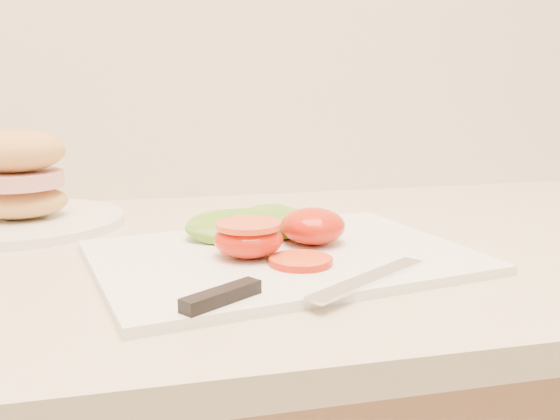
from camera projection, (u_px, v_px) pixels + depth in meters
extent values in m
cube|color=white|center=(282.00, 257.00, 0.68)|extent=(0.44, 0.35, 0.01)
ellipsoid|color=red|center=(313.00, 226.00, 0.71)|extent=(0.07, 0.07, 0.04)
ellipsoid|color=red|center=(249.00, 239.00, 0.66)|extent=(0.07, 0.07, 0.04)
cylinder|color=red|center=(248.00, 225.00, 0.65)|extent=(0.07, 0.07, 0.01)
cylinder|color=orange|center=(301.00, 261.00, 0.63)|extent=(0.06, 0.06, 0.01)
ellipsoid|color=olive|center=(241.00, 226.00, 0.74)|extent=(0.14, 0.10, 0.03)
ellipsoid|color=olive|center=(277.00, 221.00, 0.76)|extent=(0.14, 0.15, 0.03)
cube|color=silver|center=(368.00, 279.00, 0.58)|extent=(0.15, 0.11, 0.00)
cube|color=black|center=(221.00, 296.00, 0.52)|extent=(0.08, 0.06, 0.01)
cylinder|color=white|center=(23.00, 222.00, 0.84)|extent=(0.26, 0.26, 0.01)
ellipsoid|color=tan|center=(21.00, 202.00, 0.83)|extent=(0.12, 0.10, 0.04)
cylinder|color=#D8938C|center=(19.00, 179.00, 0.83)|extent=(0.11, 0.11, 0.02)
ellipsoid|color=tan|center=(16.00, 151.00, 0.82)|extent=(0.12, 0.10, 0.06)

